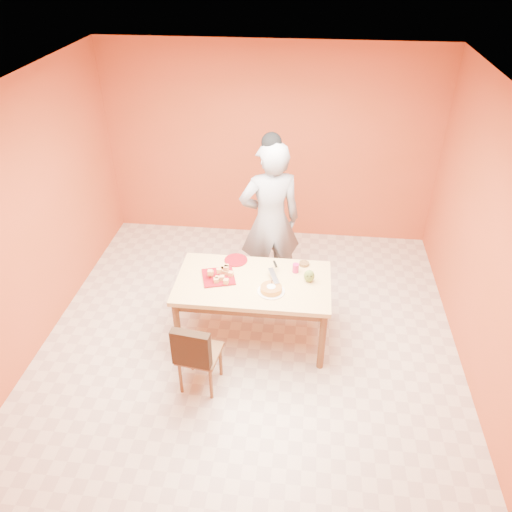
# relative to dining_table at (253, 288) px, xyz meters

# --- Properties ---
(floor) EXTENTS (5.00, 5.00, 0.00)m
(floor) POSITION_rel_dining_table_xyz_m (-0.03, -0.21, -0.67)
(floor) COLOR silver
(floor) RESTS_ON ground
(ceiling) EXTENTS (5.00, 5.00, 0.00)m
(ceiling) POSITION_rel_dining_table_xyz_m (-0.03, -0.21, 2.03)
(ceiling) COLOR white
(ceiling) RESTS_ON wall_back
(wall_back) EXTENTS (4.50, 0.00, 4.50)m
(wall_back) POSITION_rel_dining_table_xyz_m (-0.03, 2.29, 0.68)
(wall_back) COLOR #C8522E
(wall_back) RESTS_ON floor
(wall_left) EXTENTS (0.00, 5.00, 5.00)m
(wall_left) POSITION_rel_dining_table_xyz_m (-2.28, -0.21, 0.68)
(wall_left) COLOR #C8522E
(wall_left) RESTS_ON floor
(wall_right) EXTENTS (0.00, 5.00, 5.00)m
(wall_right) POSITION_rel_dining_table_xyz_m (2.22, -0.21, 0.68)
(wall_right) COLOR #C8522E
(wall_right) RESTS_ON floor
(dining_table) EXTENTS (1.60, 0.90, 0.76)m
(dining_table) POSITION_rel_dining_table_xyz_m (0.00, 0.00, 0.00)
(dining_table) COLOR tan
(dining_table) RESTS_ON floor
(dining_chair) EXTENTS (0.43, 0.49, 0.83)m
(dining_chair) POSITION_rel_dining_table_xyz_m (-0.43, -0.76, -0.23)
(dining_chair) COLOR brown
(dining_chair) RESTS_ON floor
(pastry_pile) EXTENTS (0.29, 0.29, 0.10)m
(pastry_pile) POSITION_rel_dining_table_xyz_m (-0.37, 0.02, 0.16)
(pastry_pile) COLOR #E4A861
(pastry_pile) RESTS_ON pastry_platter
(person) EXTENTS (0.82, 0.66, 1.96)m
(person) POSITION_rel_dining_table_xyz_m (0.10, 0.87, 0.32)
(person) COLOR gray
(person) RESTS_ON floor
(pastry_platter) EXTENTS (0.41, 0.41, 0.02)m
(pastry_platter) POSITION_rel_dining_table_xyz_m (-0.37, 0.02, 0.10)
(pastry_platter) COLOR maroon
(pastry_platter) RESTS_ON dining_table
(red_dinner_plate) EXTENTS (0.28, 0.28, 0.02)m
(red_dinner_plate) POSITION_rel_dining_table_xyz_m (-0.23, 0.35, 0.10)
(red_dinner_plate) COLOR maroon
(red_dinner_plate) RESTS_ON dining_table
(white_cake_plate) EXTENTS (0.35, 0.35, 0.01)m
(white_cake_plate) POSITION_rel_dining_table_xyz_m (0.20, -0.16, 0.10)
(white_cake_plate) COLOR white
(white_cake_plate) RESTS_ON dining_table
(sponge_cake) EXTENTS (0.26, 0.26, 0.05)m
(sponge_cake) POSITION_rel_dining_table_xyz_m (0.20, -0.16, 0.13)
(sponge_cake) COLOR #F1B03E
(sponge_cake) RESTS_ON white_cake_plate
(cake_server) EXTENTS (0.14, 0.29, 0.01)m
(cake_server) POSITION_rel_dining_table_xyz_m (0.21, 0.02, 0.16)
(cake_server) COLOR silver
(cake_server) RESTS_ON sponge_cake
(egg_ornament) EXTENTS (0.13, 0.11, 0.14)m
(egg_ornament) POSITION_rel_dining_table_xyz_m (0.57, 0.06, 0.16)
(egg_ornament) COLOR olive
(egg_ornament) RESTS_ON dining_table
(magenta_glass) EXTENTS (0.08, 0.08, 0.10)m
(magenta_glass) POSITION_rel_dining_table_xyz_m (0.43, 0.21, 0.14)
(magenta_glass) COLOR #B71B5A
(magenta_glass) RESTS_ON dining_table
(checker_tin) EXTENTS (0.13, 0.13, 0.03)m
(checker_tin) POSITION_rel_dining_table_xyz_m (0.51, 0.35, 0.11)
(checker_tin) COLOR #351A0E
(checker_tin) RESTS_ON dining_table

